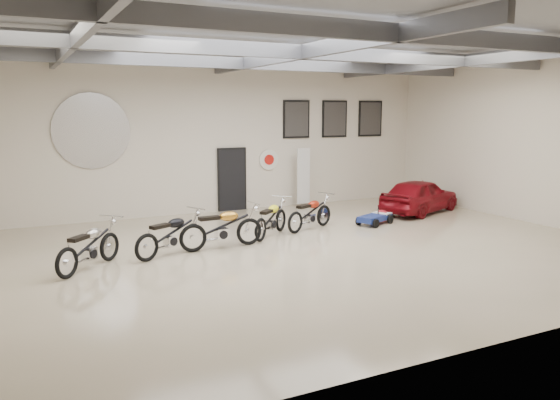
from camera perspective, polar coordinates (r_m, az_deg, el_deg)
name	(u,v)px	position (r m, az deg, el deg)	size (l,w,h in m)	color
floor	(302,251)	(13.45, 2.27, -5.38)	(16.00, 12.00, 0.01)	#B9A58D
ceiling	(303,41)	(13.10, 2.42, 16.28)	(16.00, 12.00, 0.01)	gray
back_wall	(217,138)	(18.52, -6.63, 6.46)	(16.00, 0.02, 5.00)	beige
right_wall	(535,141)	(18.27, 25.08, 5.60)	(0.02, 12.00, 5.00)	beige
ceiling_beams	(303,52)	(13.07, 2.41, 15.19)	(15.80, 11.80, 0.32)	#5A5B61
door	(232,180)	(18.78, -5.05, 2.08)	(0.92, 0.08, 2.10)	black
logo_plaque	(92,131)	(17.52, -19.09, 6.83)	(2.30, 0.06, 1.16)	silver
poster_left	(296,119)	(19.68, 1.72, 8.44)	(1.05, 0.08, 1.35)	black
poster_mid	(335,119)	(20.48, 5.72, 8.43)	(1.05, 0.08, 1.35)	black
poster_right	(370,119)	(21.37, 9.40, 8.39)	(1.05, 0.08, 1.35)	black
oil_sign	(269,160)	(19.25, -1.19, 4.25)	(0.72, 0.10, 0.72)	white
banner_stand	(303,179)	(19.45, 2.47, 2.25)	(0.55, 0.22, 2.02)	white
motorcycle_silver	(89,245)	(12.54, -19.35, -4.51)	(2.04, 0.63, 1.06)	silver
motorcycle_black	(170,234)	(13.22, -11.37, -3.46)	(2.03, 0.63, 1.06)	silver
motorcycle_gold	(222,227)	(13.67, -6.12, -2.77)	(2.16, 0.67, 1.12)	silver
motorcycle_yellow	(271,218)	(14.91, -0.96, -1.89)	(1.97, 0.61, 1.02)	silver
motorcycle_red	(310,212)	(15.76, 3.15, -1.31)	(1.94, 0.60, 1.01)	silver
go_kart	(377,215)	(16.85, 10.10, -1.55)	(1.49, 0.67, 0.54)	navy
vintage_car	(420,196)	(18.92, 14.39, 0.45)	(3.41, 1.38, 1.16)	maroon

